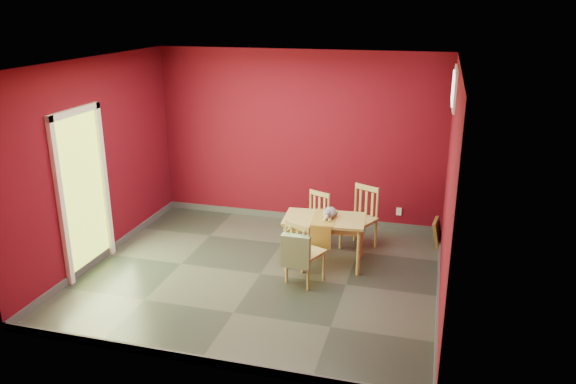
% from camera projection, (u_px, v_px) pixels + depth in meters
% --- Properties ---
extents(ground, '(4.50, 4.50, 0.00)m').
position_uv_depth(ground, '(260.00, 274.00, 7.29)').
color(ground, '#2D342D').
rests_on(ground, ground).
extents(room_shell, '(4.50, 4.50, 4.50)m').
position_uv_depth(room_shell, '(260.00, 270.00, 7.28)').
color(room_shell, '#530813').
rests_on(room_shell, ground).
extents(doorway, '(0.06, 1.01, 2.13)m').
position_uv_depth(doorway, '(82.00, 187.00, 7.12)').
color(doorway, '#B7D838').
rests_on(doorway, ground).
extents(window, '(0.05, 0.90, 0.50)m').
position_uv_depth(window, '(454.00, 88.00, 6.90)').
color(window, white).
rests_on(window, room_shell).
extents(outlet_plate, '(0.08, 0.02, 0.12)m').
position_uv_depth(outlet_plate, '(399.00, 211.00, 8.62)').
color(outlet_plate, silver).
rests_on(outlet_plate, room_shell).
extents(dining_table, '(1.10, 0.70, 0.66)m').
position_uv_depth(dining_table, '(324.00, 224.00, 7.40)').
color(dining_table, '#A8954E').
rests_on(dining_table, ground).
extents(table_runner, '(0.35, 0.65, 0.32)m').
position_uv_depth(table_runner, '(323.00, 224.00, 7.30)').
color(table_runner, olive).
rests_on(table_runner, dining_table).
extents(chair_far_left, '(0.49, 0.49, 0.80)m').
position_uv_depth(chair_far_left, '(314.00, 220.00, 8.00)').
color(chair_far_left, '#A8954E').
rests_on(chair_far_left, ground).
extents(chair_far_right, '(0.56, 0.56, 0.90)m').
position_uv_depth(chair_far_right, '(361.00, 217.00, 7.95)').
color(chair_far_right, '#A8954E').
rests_on(chair_far_right, ground).
extents(chair_near, '(0.51, 0.51, 0.84)m').
position_uv_depth(chair_near, '(304.00, 251.00, 6.94)').
color(chair_near, '#A8954E').
rests_on(chair_near, ground).
extents(tote_bag, '(0.35, 0.20, 0.48)m').
position_uv_depth(tote_bag, '(296.00, 251.00, 6.74)').
color(tote_bag, '#7EAE72').
rests_on(tote_bag, chair_near).
extents(cat, '(0.24, 0.38, 0.18)m').
position_uv_depth(cat, '(330.00, 211.00, 7.37)').
color(cat, slate).
rests_on(cat, table_runner).
extents(picture_frame, '(0.17, 0.40, 0.39)m').
position_uv_depth(picture_frame, '(437.00, 233.00, 8.11)').
color(picture_frame, brown).
rests_on(picture_frame, ground).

